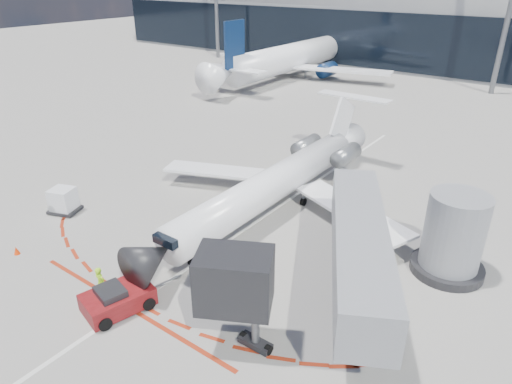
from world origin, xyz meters
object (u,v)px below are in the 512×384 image
Objects in this scene: ramp_worker at (101,283)px; uld_container at (63,201)px; pushback_tug at (118,299)px; regional_jet at (280,180)px.

uld_container is at bearing -21.67° from ramp_worker.
ramp_worker is at bearing -168.99° from pushback_tug.
regional_jet is 4.65× the size of pushback_tug.
uld_container is (-10.02, 4.32, -0.05)m from ramp_worker.
regional_jet reaches higher than pushback_tug.
uld_container is (-11.74, -9.71, -1.21)m from regional_jet.
ramp_worker is 0.79× the size of uld_container.
ramp_worker is (-1.72, -14.02, -1.17)m from regional_jet.
regional_jet is 15.28m from uld_container.
regional_jet reaches higher than ramp_worker.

